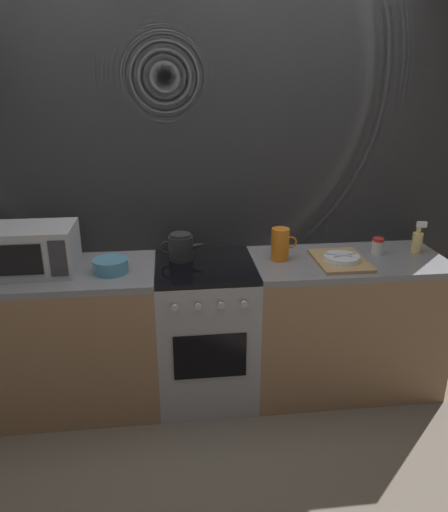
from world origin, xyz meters
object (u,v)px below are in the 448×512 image
Objects in this scene: mixing_bowl at (111,266)px; dish_pile at (341,260)px; kettle at (181,247)px; stove_unit at (206,331)px; spice_jar at (378,246)px; microwave at (34,249)px; pitcher at (280,244)px; spray_bottle at (417,240)px.

dish_pile is at bearing -0.06° from mixing_bowl.
stove_unit is at bearing -37.43° from kettle.
stove_unit is 4.50× the size of mixing_bowl.
mixing_bowl is at bearing 179.94° from dish_pile.
stove_unit is 1.21m from spice_jar.
microwave is at bearing 179.48° from stove_unit.
pitcher is 0.99× the size of spray_bottle.
stove_unit is at bearing -175.92° from pitcher.
kettle is 2.71× the size of spice_jar.
pitcher reaches higher than mixing_bowl.
dish_pile is at bearing -9.62° from kettle.
kettle is 1.42× the size of pitcher.
spray_bottle is at bearing 3.54° from mixing_bowl.
dish_pile is (0.36, -0.09, -0.08)m from pitcher.
spice_jar is at bearing 2.58° from pitcher.
microwave is 2.30× the size of pitcher.
kettle is (0.84, 0.10, -0.05)m from microwave.
mixing_bowl is 0.50× the size of dish_pile.
microwave is 2.30× the size of mixing_bowl.
dish_pile is (1.80, -0.07, -0.12)m from microwave.
spice_jar reaches higher than dish_pile.
stove_unit is at bearing 176.03° from dish_pile.
dish_pile is 0.31m from spice_jar.
kettle is 0.61m from pitcher.
microwave is at bearing 177.90° from dish_pile.
pitcher is at bearing 4.08° from stove_unit.
stove_unit is 1.47m from spray_bottle.
pitcher reaches higher than stove_unit.
spray_bottle is at bearing 2.63° from stove_unit.
pitcher is (0.60, -0.07, 0.02)m from kettle.
spice_jar is at bearing -2.02° from kettle.
microwave is 1.15× the size of dish_pile.
pitcher reaches higher than dish_pile.
pitcher reaches higher than kettle.
microwave is 2.08m from spice_jar.
microwave is 0.44m from mixing_bowl.
mixing_bowl is at bearing -175.93° from spice_jar.
mixing_bowl is at bearing -158.52° from kettle.
spice_jar is (1.65, 0.12, 0.01)m from mixing_bowl.
mixing_bowl is at bearing -176.46° from spray_bottle.
dish_pile is (1.37, -0.00, -0.02)m from mixing_bowl.
kettle is 1.50m from spray_bottle.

